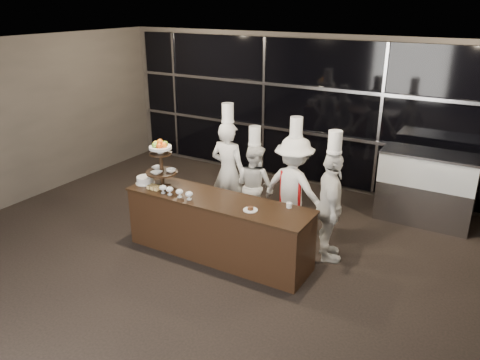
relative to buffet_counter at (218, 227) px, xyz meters
The scene contains 14 objects.
room 1.87m from the buffet_counter, 83.62° to the right, with size 10.00×10.00×10.00m.
window_wall 3.55m from the buffet_counter, 87.08° to the left, with size 8.60×0.10×2.80m.
buffet_counter is the anchor object (origin of this frame).
display_stand 1.33m from the buffet_counter, behind, with size 0.48×0.48×0.74m.
compotes 0.82m from the buffet_counter, 159.39° to the right, with size 0.58×0.11×0.12m.
layer_cake 1.40m from the buffet_counter, behind, with size 0.30×0.30×0.11m.
pastry_squares 1.14m from the buffet_counter, behind, with size 0.20×0.13×0.05m.
small_plate 0.77m from the buffet_counter, ahead, with size 0.20×0.20×0.05m.
chef_cup 1.15m from the buffet_counter, 13.86° to the left, with size 0.08×0.08×0.07m, color white.
display_case 3.66m from the buffet_counter, 48.90° to the left, with size 1.55×0.68×1.24m.
chef_a 1.29m from the buffet_counter, 114.30° to the left, with size 0.65×0.43×2.05m.
chef_b 1.23m from the buffet_counter, 92.55° to the left, with size 0.79×0.67×1.71m.
chef_c 1.36m from the buffet_counter, 57.80° to the left, with size 1.17×0.78×1.97m.
chef_d 1.65m from the buffet_counter, 27.58° to the left, with size 0.79×1.04×1.95m.
Camera 1 is at (3.21, -3.59, 3.59)m, focal length 35.00 mm.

